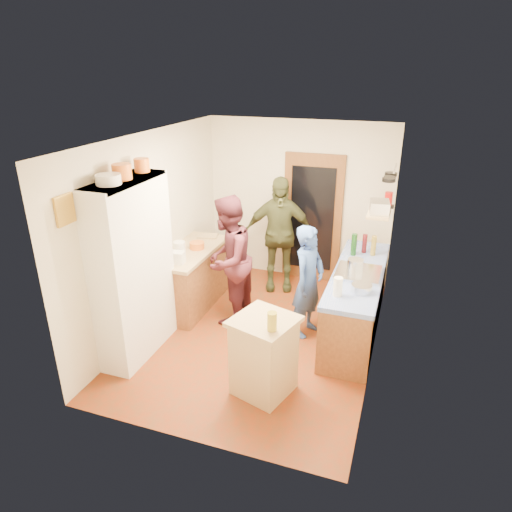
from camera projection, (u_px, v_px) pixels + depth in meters
The scene contains 44 objects.
floor at pixel (258, 335), 6.16m from camera, with size 3.00×4.00×0.02m, color maroon.
ceiling at pixel (259, 136), 5.14m from camera, with size 3.00×4.00×0.02m, color silver.
wall_back at pixel (298, 202), 7.40m from camera, with size 3.00×0.02×2.60m, color beige.
wall_front at pixel (183, 326), 3.90m from camera, with size 3.00×0.02×2.60m, color beige.
wall_left at pixel (152, 231), 6.11m from camera, with size 0.02×4.00×2.60m, color beige.
wall_right at pixel (384, 260), 5.19m from camera, with size 0.02×4.00×2.60m, color beige.
door_frame at pixel (312, 219), 7.39m from camera, with size 0.95×0.06×2.10m, color brown.
door_glass at pixel (312, 219), 7.36m from camera, with size 0.70×0.02×1.70m, color black.
hutch_body at pixel (134, 270), 5.42m from camera, with size 0.40×1.20×2.20m, color white.
hutch_top_shelf at pixel (123, 181), 5.00m from camera, with size 0.40×1.14×0.04m, color white.
plate_stack at pixel (108, 179), 4.75m from camera, with size 0.26×0.26×0.11m, color white.
orange_pot_a at pixel (122, 172), 4.96m from camera, with size 0.21×0.21×0.17m, color orange.
orange_pot_b at pixel (142, 165), 5.30m from camera, with size 0.18×0.18×0.16m, color orange.
left_counter_base at pixel (192, 279), 6.74m from camera, with size 0.60×1.40×0.85m, color brown.
left_counter_top at pixel (190, 251), 6.57m from camera, with size 0.64×1.44×0.05m, color tan.
toaster at pixel (176, 257), 6.09m from camera, with size 0.21×0.14×0.16m, color white.
kettle at pixel (179, 248), 6.36m from camera, with size 0.17×0.17×0.19m, color white.
orange_bowl at pixel (197, 245), 6.58m from camera, with size 0.21×0.21×0.10m, color orange.
chopping_board at pixel (208, 236), 7.04m from camera, with size 0.30×0.22×0.03m, color tan.
right_counter_base at pixel (356, 304), 6.07m from camera, with size 0.60×2.20×0.84m, color brown.
right_counter_top at pixel (359, 273), 5.89m from camera, with size 0.62×2.22×0.06m, color #022CBD.
hob at pixel (358, 273), 5.79m from camera, with size 0.55×0.58×0.04m, color silver.
pot_on_hob at pixel (355, 264), 5.82m from camera, with size 0.20×0.20×0.13m, color silver.
bottle_a at pixel (354, 245), 6.32m from camera, with size 0.08×0.08×0.31m, color #143F14.
bottle_b at pixel (365, 243), 6.41m from camera, with size 0.07×0.07×0.27m, color #591419.
bottle_c at pixel (374, 246), 6.31m from camera, with size 0.07×0.07×0.28m, color olive.
paper_towel at pixel (338, 287), 5.22m from camera, with size 0.10×0.10×0.23m, color white.
mixing_bowl at pixel (362, 288), 5.33m from camera, with size 0.24×0.24×0.09m, color silver.
island_base at pixel (264, 358), 4.94m from camera, with size 0.55×0.55×0.86m, color tan.
island_top at pixel (264, 321), 4.76m from camera, with size 0.62×0.62×0.05m, color tan.
cutting_board at pixel (263, 317), 4.82m from camera, with size 0.35×0.28×0.02m, color white.
oil_jar at pixel (272, 321), 4.52m from camera, with size 0.10×0.10×0.20m, color #AD9E2D.
pan_rail at pixel (395, 168), 6.25m from camera, with size 0.02×0.02×0.65m, color silver.
pan_hang_a at pixel (389, 180), 6.16m from camera, with size 0.18×0.18×0.05m, color black.
pan_hang_b at pixel (390, 178), 6.34m from camera, with size 0.16×0.16×0.05m, color black.
pan_hang_c at pixel (391, 174), 6.51m from camera, with size 0.17×0.17×0.05m, color black.
wall_shelf at pixel (379, 214), 5.47m from camera, with size 0.26×0.42×0.03m, color tan.
radio at pixel (379, 207), 5.44m from camera, with size 0.22×0.30×0.15m, color silver.
ext_bracket at pixel (392, 207), 6.63m from camera, with size 0.06×0.10×0.04m, color black.
fire_extinguisher at pixel (388, 203), 6.63m from camera, with size 0.11×0.11×0.32m, color red.
picture_frame at pixel (65, 210), 4.46m from camera, with size 0.03×0.25×0.30m, color gold.
person_hob at pixel (309, 283), 5.88m from camera, with size 0.55×0.36×1.52m, color #31519F.
person_left at pixel (231, 259), 6.24m from camera, with size 0.87×0.68×1.79m, color #461B25.
person_back at pixel (279, 234), 7.09m from camera, with size 1.07×0.45×1.83m, color #3B3F23.
Camera 1 is at (1.69, -4.98, 3.37)m, focal length 32.00 mm.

